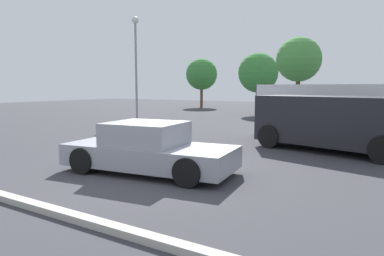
{
  "coord_description": "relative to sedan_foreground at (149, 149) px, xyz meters",
  "views": [
    {
      "loc": [
        5.12,
        -6.46,
        2.1
      ],
      "look_at": [
        -0.19,
        2.19,
        0.9
      ],
      "focal_mm": 32.6,
      "sensor_mm": 36.0,
      "label": 1
    }
  ],
  "objects": [
    {
      "name": "ground_plane",
      "position": [
        0.22,
        -0.19,
        -0.57
      ],
      "size": [
        80.0,
        80.0,
        0.0
      ],
      "primitive_type": "plane",
      "color": "#38383D"
    },
    {
      "name": "van_white",
      "position": [
        2.49,
        8.67,
        0.62
      ],
      "size": [
        5.45,
        2.44,
        2.2
      ],
      "rotation": [
        0.0,
        0.0,
        3.09
      ],
      "color": "white",
      "rests_on": "ground_plane"
    },
    {
      "name": "light_post_near",
      "position": [
        -9.34,
        10.5,
        3.8
      ],
      "size": [
        0.44,
        0.44,
        6.45
      ],
      "color": "gray",
      "rests_on": "ground_plane"
    },
    {
      "name": "dog",
      "position": [
        -1.9,
        1.91,
        -0.31
      ],
      "size": [
        0.57,
        0.49,
        0.41
      ],
      "rotation": [
        0.0,
        0.0,
        0.64
      ],
      "color": "white",
      "rests_on": "ground_plane"
    },
    {
      "name": "tree_back_right",
      "position": [
        -12.72,
        24.64,
        2.81
      ],
      "size": [
        3.2,
        3.2,
        4.99
      ],
      "color": "brown",
      "rests_on": "ground_plane"
    },
    {
      "name": "sedan_foreground",
      "position": [
        0.0,
        0.0,
        0.0
      ],
      "size": [
        4.4,
        2.25,
        1.24
      ],
      "rotation": [
        0.0,
        0.0,
        0.13
      ],
      "color": "gray",
      "rests_on": "ground_plane"
    },
    {
      "name": "tree_far_right",
      "position": [
        -4.24,
        18.43,
        2.56
      ],
      "size": [
        2.98,
        2.98,
        4.64
      ],
      "color": "brown",
      "rests_on": "ground_plane"
    },
    {
      "name": "tree_back_center",
      "position": [
        -2.91,
        24.73,
        3.91
      ],
      "size": [
        3.91,
        3.91,
        6.45
      ],
      "color": "brown",
      "rests_on": "ground_plane"
    },
    {
      "name": "suv_dark",
      "position": [
        3.37,
        5.35,
        0.43
      ],
      "size": [
        5.17,
        3.11,
        1.8
      ],
      "rotation": [
        0.0,
        0.0,
        2.89
      ],
      "color": "black",
      "rests_on": "ground_plane"
    },
    {
      "name": "parking_curb",
      "position": [
        0.22,
        -3.12,
        -0.51
      ],
      "size": [
        9.16,
        0.2,
        0.12
      ],
      "primitive_type": "cube",
      "color": "#B7B2A8",
      "rests_on": "ground_plane"
    }
  ]
}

